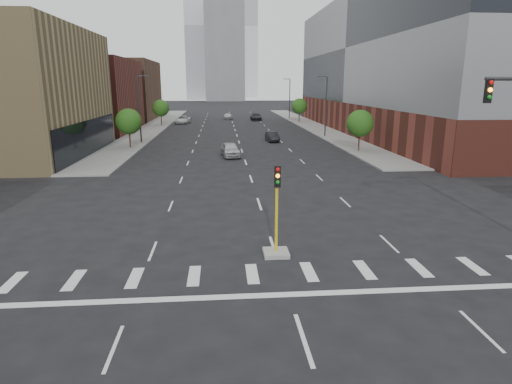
{
  "coord_description": "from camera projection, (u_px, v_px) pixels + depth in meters",
  "views": [
    {
      "loc": [
        -2.53,
        -10.04,
        8.01
      ],
      "look_at": [
        -0.76,
        11.54,
        2.5
      ],
      "focal_mm": 30.0,
      "sensor_mm": 36.0,
      "label": 1
    }
  ],
  "objects": [
    {
      "name": "car_distant",
      "position": [
        228.0,
        116.0,
        97.9
      ],
      "size": [
        2.05,
        4.38,
        1.45
      ],
      "primitive_type": "imported",
      "rotation": [
        0.0,
        0.0,
        0.08
      ],
      "color": "silver",
      "rests_on": "ground"
    },
    {
      "name": "median_traffic_signal",
      "position": [
        276.0,
        236.0,
        20.3
      ],
      "size": [
        1.2,
        1.2,
        4.4
      ],
      "color": "#999993",
      "rests_on": "ground"
    },
    {
      "name": "car_deep_right",
      "position": [
        256.0,
        117.0,
        95.16
      ],
      "size": [
        2.29,
        5.48,
        1.58
      ],
      "primitive_type": "imported",
      "rotation": [
        0.0,
        0.0,
        0.01
      ],
      "color": "black",
      "rests_on": "ground"
    },
    {
      "name": "building_right_main",
      "position": [
        417.0,
        64.0,
        69.46
      ],
      "size": [
        24.0,
        70.0,
        22.0
      ],
      "color": "brown",
      "rests_on": "ground"
    },
    {
      "name": "car_mid_right",
      "position": [
        272.0,
        137.0,
        60.68
      ],
      "size": [
        1.78,
        4.27,
        1.37
      ],
      "primitive_type": "imported",
      "rotation": [
        0.0,
        0.0,
        0.08
      ],
      "color": "black",
      "rests_on": "ground"
    },
    {
      "name": "tree_right_far",
      "position": [
        299.0,
        106.0,
        89.42
      ],
      "size": [
        3.2,
        3.2,
        4.85
      ],
      "color": "#382619",
      "rests_on": "ground"
    },
    {
      "name": "building_left_far_b",
      "position": [
        110.0,
        90.0,
        96.94
      ],
      "size": [
        20.0,
        24.0,
        13.0
      ],
      "primitive_type": "cube",
      "color": "brown",
      "rests_on": "ground"
    },
    {
      "name": "tree_left_near",
      "position": [
        129.0,
        121.0,
        53.39
      ],
      "size": [
        3.2,
        3.2,
        4.85
      ],
      "color": "#382619",
      "rests_on": "ground"
    },
    {
      "name": "ground",
      "position": [
        317.0,
        380.0,
        11.88
      ],
      "size": [
        400.0,
        400.0,
        0.0
      ],
      "primitive_type": "plane",
      "color": "black",
      "rests_on": "ground"
    },
    {
      "name": "tree_right_near",
      "position": [
        360.0,
        123.0,
        50.78
      ],
      "size": [
        3.2,
        3.2,
        4.85
      ],
      "color": "#382619",
      "rests_on": "ground"
    },
    {
      "name": "streetlight_right_b",
      "position": [
        289.0,
        97.0,
        98.63
      ],
      "size": [
        1.6,
        0.22,
        9.07
      ],
      "color": "#2D2D30",
      "rests_on": "ground"
    },
    {
      "name": "streetlight_left",
      "position": [
        140.0,
        106.0,
        57.87
      ],
      "size": [
        1.6,
        0.22,
        9.07
      ],
      "color": "#2D2D30",
      "rests_on": "ground"
    },
    {
      "name": "tower_left",
      "position": [
        208.0,
        28.0,
        215.09
      ],
      "size": [
        22.0,
        22.0,
        70.0
      ],
      "primitive_type": "cube",
      "color": "#B2B7BC",
      "rests_on": "ground"
    },
    {
      "name": "tower_mid",
      "position": [
        225.0,
        53.0,
        199.62
      ],
      "size": [
        18.0,
        18.0,
        44.0
      ],
      "primitive_type": "cube",
      "color": "slate",
      "rests_on": "ground"
    },
    {
      "name": "sidewalk_right_far",
      "position": [
        309.0,
        125.0,
        84.52
      ],
      "size": [
        5.0,
        92.0,
        0.15
      ],
      "primitive_type": "cube",
      "color": "gray",
      "rests_on": "ground"
    },
    {
      "name": "car_far_left",
      "position": [
        183.0,
        120.0,
        87.96
      ],
      "size": [
        3.16,
        5.75,
        1.53
      ],
      "primitive_type": "imported",
      "rotation": [
        0.0,
        0.0,
        -0.12
      ],
      "color": "silver",
      "rests_on": "ground"
    },
    {
      "name": "building_left_far_a",
      "position": [
        71.0,
        96.0,
        71.96
      ],
      "size": [
        20.0,
        22.0,
        12.0
      ],
      "primitive_type": "cube",
      "color": "brown",
      "rests_on": "ground"
    },
    {
      "name": "car_near_left",
      "position": [
        230.0,
        150.0,
        47.97
      ],
      "size": [
        2.42,
        4.85,
        1.59
      ],
      "primitive_type": "imported",
      "rotation": [
        0.0,
        0.0,
        0.12
      ],
      "color": "#B8B8BD",
      "rests_on": "ground"
    },
    {
      "name": "sidewalk_left_far",
      "position": [
        156.0,
        126.0,
        82.14
      ],
      "size": [
        5.0,
        92.0,
        0.15
      ],
      "primitive_type": "cube",
      "color": "gray",
      "rests_on": "ground"
    },
    {
      "name": "tower_right",
      "position": [
        240.0,
        28.0,
        253.92
      ],
      "size": [
        20.0,
        20.0,
        80.0
      ],
      "primitive_type": "cube",
      "color": "#B2B7BC",
      "rests_on": "ground"
    },
    {
      "name": "streetlight_right_a",
      "position": [
        325.0,
        104.0,
        64.83
      ],
      "size": [
        1.6,
        0.22,
        9.07
      ],
      "color": "#2D2D30",
      "rests_on": "ground"
    },
    {
      "name": "tree_left_far",
      "position": [
        161.0,
        108.0,
        82.36
      ],
      "size": [
        3.2,
        3.2,
        4.85
      ],
      "color": "#382619",
      "rests_on": "ground"
    }
  ]
}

